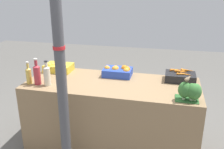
{
  "coord_description": "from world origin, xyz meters",
  "views": [
    {
      "loc": [
        0.6,
        -2.56,
        1.87
      ],
      "look_at": [
        0.0,
        0.0,
        0.91
      ],
      "focal_mm": 40.0,
      "sensor_mm": 36.0,
      "label": 1
    }
  ],
  "objects_px": {
    "apple_crate": "(58,67)",
    "juice_bottle_ruby": "(37,74)",
    "juice_bottle_golden": "(29,75)",
    "broccoli_pile": "(190,91)",
    "support_pole": "(59,49)",
    "carrot_crate": "(180,77)",
    "orange_crate": "(118,71)",
    "sparrow_bird": "(187,79)",
    "juice_bottle_cloudy": "(47,75)"
  },
  "relations": [
    {
      "from": "carrot_crate",
      "to": "juice_bottle_ruby",
      "type": "bearing_deg",
      "value": -163.02
    },
    {
      "from": "orange_crate",
      "to": "juice_bottle_ruby",
      "type": "distance_m",
      "value": 0.95
    },
    {
      "from": "broccoli_pile",
      "to": "juice_bottle_cloudy",
      "type": "bearing_deg",
      "value": 178.13
    },
    {
      "from": "sparrow_bird",
      "to": "juice_bottle_golden",
      "type": "bearing_deg",
      "value": -69.99
    },
    {
      "from": "juice_bottle_ruby",
      "to": "sparrow_bird",
      "type": "bearing_deg",
      "value": -1.66
    },
    {
      "from": "carrot_crate",
      "to": "support_pole",
      "type": "bearing_deg",
      "value": -142.26
    },
    {
      "from": "broccoli_pile",
      "to": "juice_bottle_ruby",
      "type": "height_order",
      "value": "juice_bottle_ruby"
    },
    {
      "from": "apple_crate",
      "to": "juice_bottle_ruby",
      "type": "xyz_separation_m",
      "value": [
        -0.03,
        -0.47,
        0.07
      ]
    },
    {
      "from": "support_pole",
      "to": "sparrow_bird",
      "type": "relative_size",
      "value": 20.46
    },
    {
      "from": "juice_bottle_golden",
      "to": "juice_bottle_cloudy",
      "type": "height_order",
      "value": "juice_bottle_cloudy"
    },
    {
      "from": "support_pole",
      "to": "juice_bottle_cloudy",
      "type": "distance_m",
      "value": 0.64
    },
    {
      "from": "apple_crate",
      "to": "juice_bottle_golden",
      "type": "bearing_deg",
      "value": -106.38
    },
    {
      "from": "carrot_crate",
      "to": "sparrow_bird",
      "type": "distance_m",
      "value": 0.55
    },
    {
      "from": "support_pole",
      "to": "juice_bottle_golden",
      "type": "bearing_deg",
      "value": 146.91
    },
    {
      "from": "apple_crate",
      "to": "sparrow_bird",
      "type": "distance_m",
      "value": 1.64
    },
    {
      "from": "juice_bottle_cloudy",
      "to": "juice_bottle_ruby",
      "type": "bearing_deg",
      "value": -180.0
    },
    {
      "from": "juice_bottle_golden",
      "to": "orange_crate",
      "type": "bearing_deg",
      "value": 26.85
    },
    {
      "from": "carrot_crate",
      "to": "juice_bottle_golden",
      "type": "xyz_separation_m",
      "value": [
        -1.66,
        -0.47,
        0.05
      ]
    },
    {
      "from": "support_pole",
      "to": "carrot_crate",
      "type": "relative_size",
      "value": 7.84
    },
    {
      "from": "apple_crate",
      "to": "juice_bottle_ruby",
      "type": "distance_m",
      "value": 0.48
    },
    {
      "from": "orange_crate",
      "to": "juice_bottle_ruby",
      "type": "xyz_separation_m",
      "value": [
        -0.82,
        -0.47,
        0.07
      ]
    },
    {
      "from": "broccoli_pile",
      "to": "juice_bottle_golden",
      "type": "xyz_separation_m",
      "value": [
        -1.73,
        0.05,
        0.0
      ]
    },
    {
      "from": "carrot_crate",
      "to": "broccoli_pile",
      "type": "bearing_deg",
      "value": -81.81
    },
    {
      "from": "support_pole",
      "to": "juice_bottle_cloudy",
      "type": "relative_size",
      "value": 9.39
    },
    {
      "from": "orange_crate",
      "to": "juice_bottle_ruby",
      "type": "relative_size",
      "value": 1.13
    },
    {
      "from": "apple_crate",
      "to": "juice_bottle_cloudy",
      "type": "xyz_separation_m",
      "value": [
        0.09,
        -0.47,
        0.06
      ]
    },
    {
      "from": "carrot_crate",
      "to": "juice_bottle_cloudy",
      "type": "distance_m",
      "value": 1.51
    },
    {
      "from": "carrot_crate",
      "to": "juice_bottle_cloudy",
      "type": "relative_size",
      "value": 1.2
    },
    {
      "from": "apple_crate",
      "to": "orange_crate",
      "type": "bearing_deg",
      "value": -0.1
    },
    {
      "from": "apple_crate",
      "to": "carrot_crate",
      "type": "relative_size",
      "value": 1.0
    },
    {
      "from": "apple_crate",
      "to": "juice_bottle_golden",
      "type": "distance_m",
      "value": 0.49
    },
    {
      "from": "orange_crate",
      "to": "sparrow_bird",
      "type": "bearing_deg",
      "value": -34.01
    },
    {
      "from": "juice_bottle_golden",
      "to": "broccoli_pile",
      "type": "bearing_deg",
      "value": -1.63
    },
    {
      "from": "support_pole",
      "to": "carrot_crate",
      "type": "height_order",
      "value": "support_pole"
    },
    {
      "from": "apple_crate",
      "to": "juice_bottle_golden",
      "type": "xyz_separation_m",
      "value": [
        -0.14,
        -0.47,
        0.05
      ]
    },
    {
      "from": "apple_crate",
      "to": "juice_bottle_ruby",
      "type": "height_order",
      "value": "juice_bottle_ruby"
    },
    {
      "from": "support_pole",
      "to": "apple_crate",
      "type": "distance_m",
      "value": 1.05
    },
    {
      "from": "carrot_crate",
      "to": "juice_bottle_golden",
      "type": "distance_m",
      "value": 1.72
    },
    {
      "from": "support_pole",
      "to": "sparrow_bird",
      "type": "distance_m",
      "value": 1.21
    },
    {
      "from": "juice_bottle_cloudy",
      "to": "orange_crate",
      "type": "bearing_deg",
      "value": 33.74
    },
    {
      "from": "broccoli_pile",
      "to": "sparrow_bird",
      "type": "distance_m",
      "value": 0.12
    },
    {
      "from": "broccoli_pile",
      "to": "sparrow_bird",
      "type": "relative_size",
      "value": 1.82
    },
    {
      "from": "orange_crate",
      "to": "sparrow_bird",
      "type": "relative_size",
      "value": 2.61
    },
    {
      "from": "broccoli_pile",
      "to": "juice_bottle_ruby",
      "type": "xyz_separation_m",
      "value": [
        -1.63,
        0.05,
        0.02
      ]
    },
    {
      "from": "carrot_crate",
      "to": "juice_bottle_ruby",
      "type": "height_order",
      "value": "juice_bottle_ruby"
    },
    {
      "from": "juice_bottle_ruby",
      "to": "sparrow_bird",
      "type": "height_order",
      "value": "juice_bottle_ruby"
    },
    {
      "from": "support_pole",
      "to": "juice_bottle_ruby",
      "type": "relative_size",
      "value": 8.89
    },
    {
      "from": "support_pole",
      "to": "sparrow_bird",
      "type": "height_order",
      "value": "support_pole"
    },
    {
      "from": "orange_crate",
      "to": "sparrow_bird",
      "type": "xyz_separation_m",
      "value": [
        0.76,
        -0.52,
        0.16
      ]
    },
    {
      "from": "carrot_crate",
      "to": "juice_bottle_ruby",
      "type": "distance_m",
      "value": 1.62
    }
  ]
}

